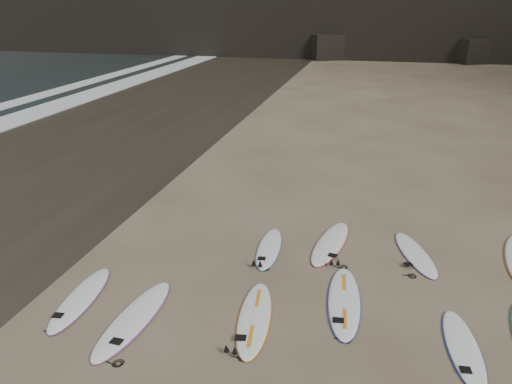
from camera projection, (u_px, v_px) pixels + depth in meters
ground at (376, 320)px, 9.80m from camera, size 240.00×240.00×0.00m
wet_sand at (74, 143)px, 21.70m from camera, size 12.00×200.00×0.01m
surfboard_0 at (134, 318)px, 9.77m from camera, size 0.83×2.81×0.10m
surfboard_1 at (254, 317)px, 9.78m from camera, size 0.93×2.62×0.09m
surfboard_2 at (344, 301)px, 10.32m from camera, size 0.87×2.76×0.10m
surfboard_3 at (463, 348)px, 8.95m from camera, size 0.75×2.35×0.08m
surfboard_5 at (269, 248)px, 12.52m from camera, size 0.69×2.29×0.08m
surfboard_6 at (331, 243)px, 12.78m from camera, size 1.07×2.73×0.10m
surfboard_7 at (415, 254)px, 12.23m from camera, size 1.26×2.45×0.09m
surfboard_11 at (81, 298)px, 10.42m from camera, size 0.82×2.54×0.09m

